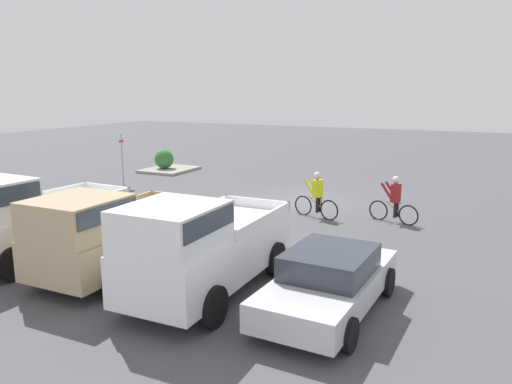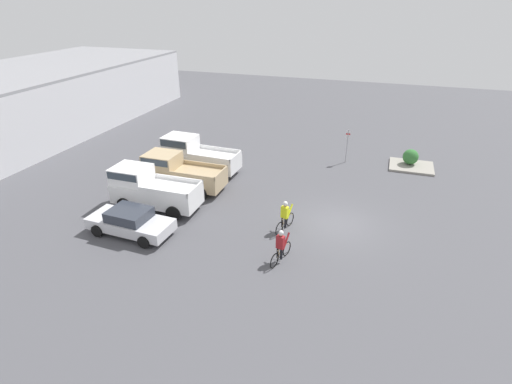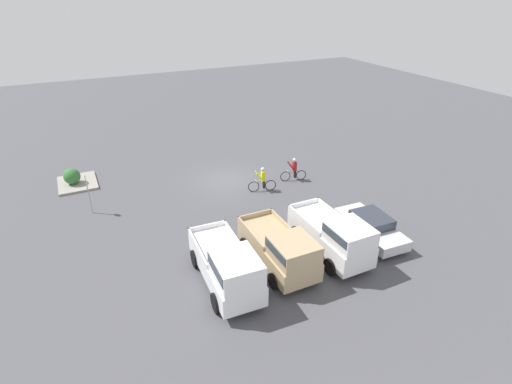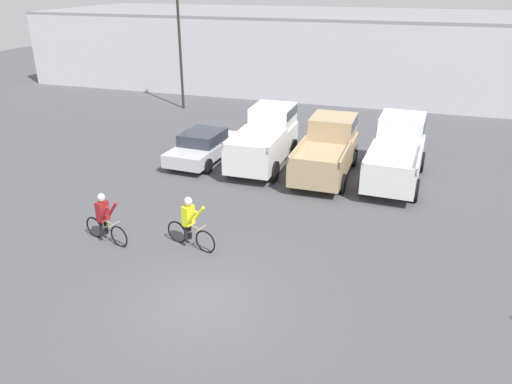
{
  "view_description": "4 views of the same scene",
  "coord_description": "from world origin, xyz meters",
  "px_view_note": "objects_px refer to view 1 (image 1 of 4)",
  "views": [
    {
      "loc": [
        -7.12,
        19.47,
        4.62
      ],
      "look_at": [
        -0.02,
        4.59,
        1.2
      ],
      "focal_mm": 35.0,
      "sensor_mm": 36.0,
      "label": 1
    },
    {
      "loc": [
        -18.85,
        -1.71,
        11.09
      ],
      "look_at": [
        -0.02,
        4.59,
        1.2
      ],
      "focal_mm": 28.0,
      "sensor_mm": 36.0,
      "label": 2
    },
    {
      "loc": [
        9.11,
        23.57,
        12.19
      ],
      "look_at": [
        -0.02,
        4.59,
        1.2
      ],
      "focal_mm": 28.0,
      "sensor_mm": 36.0,
      "label": 3
    },
    {
      "loc": [
        4.65,
        -9.75,
        7.78
      ],
      "look_at": [
        -0.02,
        4.59,
        1.2
      ],
      "focal_mm": 35.0,
      "sensor_mm": 36.0,
      "label": 4
    }
  ],
  "objects_px": {
    "sedan_0": "(329,281)",
    "pickup_truck_0": "(201,246)",
    "pickup_truck_2": "(22,218)",
    "cyclist_1": "(394,199)",
    "pickup_truck_1": "(111,232)",
    "cyclist_0": "(317,195)",
    "fire_lane_sign": "(122,155)",
    "shrub": "(164,159)"
  },
  "relations": [
    {
      "from": "pickup_truck_0",
      "to": "shrub",
      "type": "height_order",
      "value": "pickup_truck_0"
    },
    {
      "from": "pickup_truck_2",
      "to": "shrub",
      "type": "distance_m",
      "value": 15.28
    },
    {
      "from": "cyclist_0",
      "to": "cyclist_1",
      "type": "xyz_separation_m",
      "value": [
        -2.68,
        -0.51,
        -0.02
      ]
    },
    {
      "from": "pickup_truck_0",
      "to": "shrub",
      "type": "relative_size",
      "value": 4.62
    },
    {
      "from": "fire_lane_sign",
      "to": "pickup_truck_1",
      "type": "bearing_deg",
      "value": 128.87
    },
    {
      "from": "cyclist_0",
      "to": "cyclist_1",
      "type": "bearing_deg",
      "value": -169.23
    },
    {
      "from": "pickup_truck_0",
      "to": "cyclist_1",
      "type": "distance_m",
      "value": 8.89
    },
    {
      "from": "pickup_truck_0",
      "to": "pickup_truck_1",
      "type": "height_order",
      "value": "pickup_truck_0"
    },
    {
      "from": "pickup_truck_2",
      "to": "cyclist_1",
      "type": "distance_m",
      "value": 11.86
    },
    {
      "from": "cyclist_1",
      "to": "shrub",
      "type": "relative_size",
      "value": 1.67
    },
    {
      "from": "cyclist_0",
      "to": "fire_lane_sign",
      "type": "xyz_separation_m",
      "value": [
        10.48,
        -1.83,
        0.65
      ]
    },
    {
      "from": "sedan_0",
      "to": "pickup_truck_2",
      "type": "bearing_deg",
      "value": 3.59
    },
    {
      "from": "sedan_0",
      "to": "cyclist_0",
      "type": "bearing_deg",
      "value": -69.37
    },
    {
      "from": "pickup_truck_0",
      "to": "pickup_truck_1",
      "type": "bearing_deg",
      "value": -5.54
    },
    {
      "from": "sedan_0",
      "to": "cyclist_1",
      "type": "height_order",
      "value": "cyclist_1"
    },
    {
      "from": "sedan_0",
      "to": "pickup_truck_2",
      "type": "height_order",
      "value": "pickup_truck_2"
    },
    {
      "from": "sedan_0",
      "to": "pickup_truck_1",
      "type": "distance_m",
      "value": 5.63
    },
    {
      "from": "cyclist_1",
      "to": "shrub",
      "type": "height_order",
      "value": "cyclist_1"
    },
    {
      "from": "sedan_0",
      "to": "cyclist_1",
      "type": "relative_size",
      "value": 2.48
    },
    {
      "from": "pickup_truck_2",
      "to": "fire_lane_sign",
      "type": "xyz_separation_m",
      "value": [
        4.85,
        -9.77,
        0.27
      ]
    },
    {
      "from": "pickup_truck_0",
      "to": "pickup_truck_2",
      "type": "relative_size",
      "value": 0.94
    },
    {
      "from": "pickup_truck_0",
      "to": "pickup_truck_1",
      "type": "relative_size",
      "value": 0.99
    },
    {
      "from": "pickup_truck_2",
      "to": "cyclist_0",
      "type": "distance_m",
      "value": 9.74
    },
    {
      "from": "pickup_truck_0",
      "to": "cyclist_1",
      "type": "xyz_separation_m",
      "value": [
        -2.69,
        -8.46,
        -0.39
      ]
    },
    {
      "from": "sedan_0",
      "to": "pickup_truck_0",
      "type": "bearing_deg",
      "value": 11.05
    },
    {
      "from": "sedan_0",
      "to": "pickup_truck_1",
      "type": "xyz_separation_m",
      "value": [
        5.6,
        0.27,
        0.43
      ]
    },
    {
      "from": "pickup_truck_2",
      "to": "sedan_0",
      "type": "bearing_deg",
      "value": -176.41
    },
    {
      "from": "pickup_truck_1",
      "to": "pickup_truck_2",
      "type": "relative_size",
      "value": 0.94
    },
    {
      "from": "pickup_truck_1",
      "to": "cyclist_1",
      "type": "distance_m",
      "value": 9.87
    },
    {
      "from": "pickup_truck_1",
      "to": "fire_lane_sign",
      "type": "xyz_separation_m",
      "value": [
        7.67,
        -9.51,
        0.38
      ]
    },
    {
      "from": "shrub",
      "to": "fire_lane_sign",
      "type": "bearing_deg",
      "value": 99.8
    },
    {
      "from": "sedan_0",
      "to": "pickup_truck_2",
      "type": "distance_m",
      "value": 8.46
    },
    {
      "from": "sedan_0",
      "to": "shrub",
      "type": "height_order",
      "value": "sedan_0"
    },
    {
      "from": "pickup_truck_0",
      "to": "cyclist_0",
      "type": "relative_size",
      "value": 2.74
    },
    {
      "from": "fire_lane_sign",
      "to": "shrub",
      "type": "height_order",
      "value": "fire_lane_sign"
    },
    {
      "from": "sedan_0",
      "to": "cyclist_0",
      "type": "xyz_separation_m",
      "value": [
        2.79,
        -7.41,
        0.16
      ]
    },
    {
      "from": "cyclist_1",
      "to": "shrub",
      "type": "xyz_separation_m",
      "value": [
        13.93,
        -5.76,
        -0.13
      ]
    },
    {
      "from": "fire_lane_sign",
      "to": "cyclist_1",
      "type": "bearing_deg",
      "value": 174.27
    },
    {
      "from": "pickup_truck_2",
      "to": "cyclist_0",
      "type": "height_order",
      "value": "pickup_truck_2"
    },
    {
      "from": "sedan_0",
      "to": "shrub",
      "type": "bearing_deg",
      "value": -44.25
    },
    {
      "from": "pickup_truck_1",
      "to": "pickup_truck_2",
      "type": "distance_m",
      "value": 2.83
    },
    {
      "from": "pickup_truck_0",
      "to": "fire_lane_sign",
      "type": "xyz_separation_m",
      "value": [
        10.47,
        -9.79,
        0.28
      ]
    }
  ]
}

